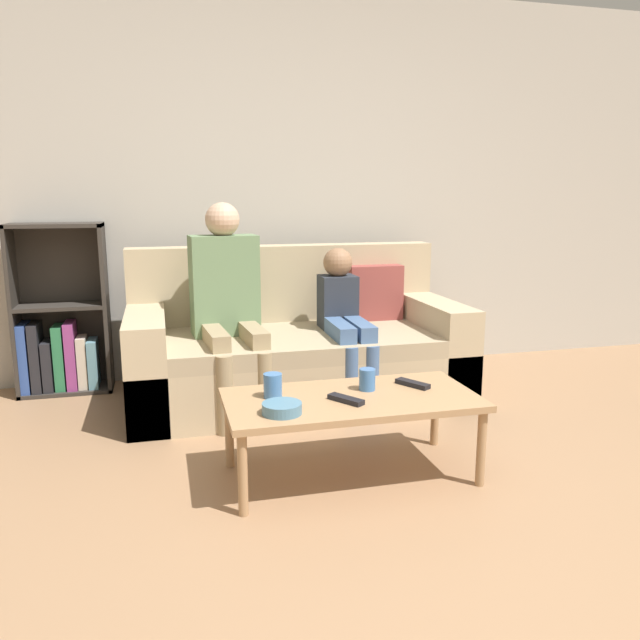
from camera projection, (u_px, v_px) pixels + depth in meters
ground_plane at (446, 581)px, 2.05m from camera, size 22.00×22.00×0.00m
wall_back at (284, 186)px, 4.31m from camera, size 12.00×0.06×2.60m
couch at (297, 351)px, 3.87m from camera, size 2.00×0.95×0.92m
bookshelf at (60, 330)px, 3.97m from camera, size 0.56×0.28×1.07m
coffee_table at (351, 404)px, 2.76m from camera, size 1.11×0.55×0.37m
person_adult at (227, 293)px, 3.60m from camera, size 0.40×0.67×1.20m
person_child at (344, 316)px, 3.73m from camera, size 0.23×0.65×0.93m
cup_near at (273, 386)px, 2.73m from camera, size 0.08×0.08×0.11m
cup_far at (367, 379)px, 2.83m from camera, size 0.07×0.07×0.10m
tv_remote_0 at (346, 399)px, 2.68m from camera, size 0.14×0.17×0.02m
tv_remote_1 at (413, 384)px, 2.90m from camera, size 0.13×0.17×0.02m
snack_bowl at (282, 408)px, 2.53m from camera, size 0.16×0.16×0.05m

